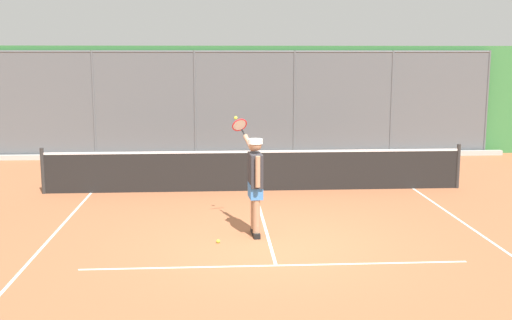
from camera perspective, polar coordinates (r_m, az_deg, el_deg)
ground_plane at (r=10.75m, az=1.27°, el=-7.65°), size 60.00×60.00×0.00m
court_line_markings at (r=9.47m, az=1.98°, el=-10.06°), size 7.69×9.73×0.01m
fence_backdrop at (r=20.19m, az=-1.11°, el=5.40°), size 18.46×1.37×3.45m
tennis_net at (r=14.74m, az=-0.12°, el=-0.93°), size 9.88×0.09×1.07m
tennis_player at (r=11.03m, az=-0.10°, el=-1.68°), size 0.55×1.41×2.04m
tennis_ball_near_net at (r=10.81m, az=-3.46°, el=-7.39°), size 0.07×0.07×0.07m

